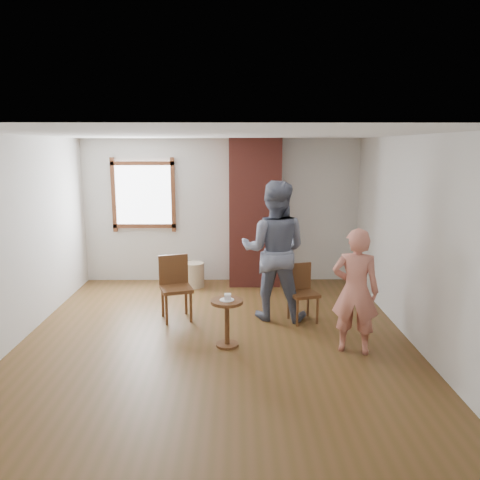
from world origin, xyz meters
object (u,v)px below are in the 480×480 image
Objects in this scene: dining_chair_right at (301,289)px; man at (274,251)px; side_table at (227,315)px; person_pink at (355,291)px; stoneware_crock at (195,275)px; dining_chair_left at (175,284)px.

dining_chair_right is 0.67m from man.
dining_chair_right reaches higher than side_table.
side_table is 1.59m from person_pink.
stoneware_crock is 2.62m from side_table.
dining_chair_left is 2.59m from person_pink.
stoneware_crock is 1.57m from dining_chair_left.
man is at bearing -50.00° from stoneware_crock.
stoneware_crock is 3.50m from person_pink.
stoneware_crock is 2.14m from man.
man is 1.30× the size of person_pink.
person_pink is (2.16, -2.71, 0.55)m from stoneware_crock.
dining_chair_right reaches higher than stoneware_crock.
dining_chair_right is 1.38m from side_table.
dining_chair_right is 1.36× the size of side_table.
man is at bearing -16.82° from dining_chair_left.
man reaches higher than person_pink.
dining_chair_left reaches higher than dining_chair_right.
stoneware_crock is 0.54× the size of dining_chair_right.
person_pink is at bearing -82.24° from dining_chair_right.
dining_chair_left is 0.60× the size of person_pink.
dining_chair_right is at bearing 175.07° from man.
dining_chair_left is 0.46× the size of man.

